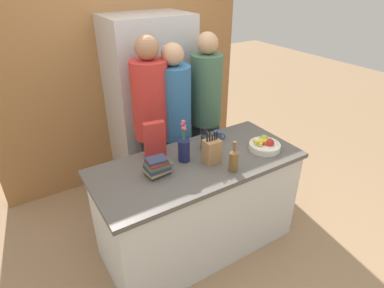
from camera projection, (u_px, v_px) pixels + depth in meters
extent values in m
plane|color=#A37F5B|center=(197.00, 242.00, 3.06)|extent=(14.00, 14.00, 0.00)
cube|color=silver|center=(198.00, 207.00, 2.85)|extent=(1.67, 0.75, 0.86)
cube|color=#56514C|center=(198.00, 164.00, 2.63)|extent=(1.74, 0.78, 0.04)
cube|color=#9E6B3D|center=(123.00, 69.00, 3.59)|extent=(2.94, 0.12, 2.60)
cube|color=#B7B7BC|center=(152.00, 105.00, 3.56)|extent=(0.86, 0.60, 1.91)
cylinder|color=#B7B7BC|center=(159.00, 108.00, 3.25)|extent=(0.02, 0.02, 1.05)
cylinder|color=silver|center=(264.00, 147.00, 2.79)|extent=(0.27, 0.27, 0.05)
torus|color=silver|center=(265.00, 144.00, 2.78)|extent=(0.27, 0.27, 0.02)
sphere|color=#99B233|center=(264.00, 139.00, 2.82)|extent=(0.08, 0.08, 0.08)
sphere|color=red|center=(266.00, 143.00, 2.78)|extent=(0.07, 0.07, 0.07)
sphere|color=red|center=(270.00, 143.00, 2.76)|extent=(0.08, 0.08, 0.08)
sphere|color=#C64C23|center=(269.00, 143.00, 2.78)|extent=(0.07, 0.07, 0.07)
cylinder|color=yellow|center=(261.00, 141.00, 2.79)|extent=(0.14, 0.13, 0.03)
cylinder|color=yellow|center=(262.00, 141.00, 2.76)|extent=(0.14, 0.09, 0.03)
cube|color=#A87A4C|center=(212.00, 151.00, 2.58)|extent=(0.13, 0.11, 0.20)
cylinder|color=black|center=(207.00, 137.00, 2.49)|extent=(0.01, 0.01, 0.09)
cylinder|color=black|center=(210.00, 137.00, 2.50)|extent=(0.01, 0.01, 0.09)
cylinder|color=black|center=(212.00, 138.00, 2.52)|extent=(0.01, 0.01, 0.06)
cylinder|color=black|center=(215.00, 136.00, 2.52)|extent=(0.01, 0.01, 0.08)
cylinder|color=black|center=(217.00, 136.00, 2.54)|extent=(0.01, 0.01, 0.08)
cylinder|color=#191E4C|center=(184.00, 151.00, 2.60)|extent=(0.10, 0.10, 0.19)
cylinder|color=#477538|center=(184.00, 133.00, 2.52)|extent=(0.01, 0.01, 0.13)
sphere|color=#C64C66|center=(185.00, 126.00, 2.49)|extent=(0.02, 0.02, 0.02)
cylinder|color=#477538|center=(184.00, 131.00, 2.52)|extent=(0.01, 0.01, 0.16)
sphere|color=#C64C66|center=(183.00, 122.00, 2.48)|extent=(0.03, 0.03, 0.03)
cylinder|color=#477538|center=(183.00, 132.00, 2.52)|extent=(0.01, 0.02, 0.15)
sphere|color=#C64C66|center=(182.00, 124.00, 2.48)|extent=(0.03, 0.03, 0.03)
cylinder|color=#477538|center=(183.00, 134.00, 2.52)|extent=(0.01, 0.01, 0.12)
sphere|color=#C64C66|center=(183.00, 128.00, 2.49)|extent=(0.03, 0.03, 0.03)
cylinder|color=#477538|center=(184.00, 135.00, 2.52)|extent=(0.02, 0.01, 0.11)
sphere|color=#C64C66|center=(185.00, 129.00, 2.49)|extent=(0.03, 0.03, 0.03)
cube|color=red|center=(155.00, 140.00, 2.63)|extent=(0.18, 0.09, 0.31)
cylinder|color=#334770|center=(218.00, 136.00, 2.93)|extent=(0.08, 0.08, 0.09)
torus|color=#334770|center=(222.00, 136.00, 2.92)|extent=(0.05, 0.05, 0.06)
cube|color=#2D334C|center=(158.00, 172.00, 2.47)|extent=(0.17, 0.13, 0.03)
cube|color=#99844C|center=(157.00, 170.00, 2.45)|extent=(0.19, 0.16, 0.02)
cube|color=#2D334C|center=(157.00, 167.00, 2.43)|extent=(0.18, 0.15, 0.03)
cube|color=#3D6047|center=(158.00, 164.00, 2.43)|extent=(0.19, 0.14, 0.02)
cube|color=maroon|center=(157.00, 162.00, 2.42)|extent=(0.16, 0.14, 0.02)
cube|color=#2D334C|center=(157.00, 160.00, 2.41)|extent=(0.16, 0.12, 0.02)
cylinder|color=brown|center=(233.00, 162.00, 2.47)|extent=(0.07, 0.07, 0.16)
cone|color=brown|center=(234.00, 151.00, 2.43)|extent=(0.07, 0.07, 0.03)
cylinder|color=brown|center=(235.00, 146.00, 2.40)|extent=(0.03, 0.03, 0.07)
cylinder|color=black|center=(205.00, 142.00, 2.78)|extent=(0.08, 0.08, 0.13)
cone|color=black|center=(205.00, 135.00, 2.74)|extent=(0.08, 0.08, 0.02)
cylinder|color=black|center=(205.00, 131.00, 2.73)|extent=(0.03, 0.03, 0.05)
cube|color=#383842|center=(155.00, 173.00, 3.30)|extent=(0.30, 0.24, 0.87)
cylinder|color=red|center=(150.00, 100.00, 2.91)|extent=(0.34, 0.34, 0.73)
sphere|color=#996B4C|center=(147.00, 48.00, 2.69)|extent=(0.21, 0.21, 0.21)
cube|color=#383842|center=(176.00, 171.00, 3.37)|extent=(0.29, 0.24, 0.84)
cylinder|color=#2D6093|center=(174.00, 103.00, 3.00)|extent=(0.32, 0.32, 0.70)
sphere|color=tan|center=(172.00, 54.00, 2.78)|extent=(0.20, 0.20, 0.20)
cube|color=#383842|center=(205.00, 157.00, 3.60)|extent=(0.25, 0.17, 0.86)
cylinder|color=#42664C|center=(206.00, 90.00, 3.22)|extent=(0.31, 0.31, 0.72)
sphere|color=tan|center=(207.00, 43.00, 3.00)|extent=(0.21, 0.21, 0.21)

